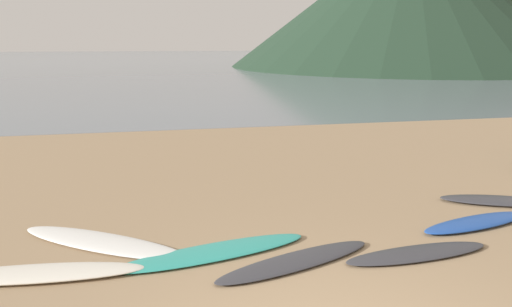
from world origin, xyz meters
name	(u,v)px	position (x,y,z in m)	size (l,w,h in m)	color
ground_plane	(206,145)	(0.00, 10.00, -0.10)	(120.00, 120.00, 0.20)	#997C5B
ocean_water	(160,61)	(0.00, 61.99, 0.00)	(140.00, 100.00, 0.01)	slate
surfboard_1	(34,274)	(-2.86, 2.58, 0.05)	(2.56, 0.50, 0.10)	silver
surfboard_2	(102,242)	(-2.16, 3.41, 0.03)	(2.67, 0.58, 0.07)	white
surfboard_3	(213,252)	(-0.73, 2.78, 0.03)	(2.64, 0.56, 0.07)	teal
surfboard_4	(296,261)	(0.25, 2.30, 0.03)	(2.27, 0.48, 0.07)	#333338
surfboard_5	(418,253)	(1.85, 2.19, 0.03)	(2.04, 0.46, 0.07)	#333338
surfboard_6	(476,222)	(3.27, 2.98, 0.05)	(1.99, 0.46, 0.09)	#1E479E
surfboard_7	(500,201)	(4.31, 3.81, 0.05)	(1.95, 0.55, 0.09)	#333338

